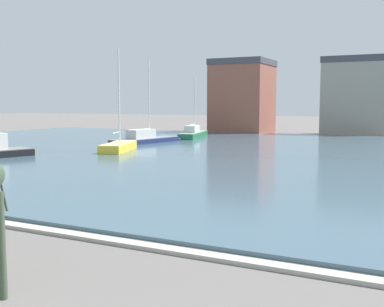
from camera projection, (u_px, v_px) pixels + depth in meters
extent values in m
cube|color=#3D5666|center=(314.00, 157.00, 34.36)|extent=(88.54, 47.15, 0.25)
cube|color=#ADA89E|center=(137.00, 244.00, 13.10)|extent=(88.54, 0.50, 0.12)
cylinder|color=#3D4C38|center=(2.00, 246.00, 9.47)|extent=(0.16, 0.16, 2.23)
cylinder|color=#3D4C38|center=(3.00, 191.00, 9.68)|extent=(0.06, 0.24, 0.90)
cube|color=#236B42|center=(193.00, 136.00, 52.14)|extent=(3.26, 7.69, 0.81)
ellipsoid|color=#236B42|center=(200.00, 134.00, 55.58)|extent=(2.04, 2.89, 0.77)
cube|color=gray|center=(193.00, 132.00, 52.09)|extent=(3.20, 7.53, 0.06)
cube|color=silver|center=(192.00, 129.00, 51.51)|extent=(1.71, 2.82, 0.74)
cylinder|color=silver|center=(195.00, 105.00, 52.31)|extent=(0.12, 0.12, 6.16)
cylinder|color=silver|center=(192.00, 125.00, 51.28)|extent=(0.65, 2.58, 0.08)
cube|color=gold|center=(118.00, 149.00, 37.18)|extent=(3.23, 5.54, 0.84)
ellipsoid|color=gold|center=(127.00, 146.00, 39.66)|extent=(1.99, 2.22, 0.80)
cube|color=#DFCD77|center=(118.00, 143.00, 37.13)|extent=(3.17, 5.43, 0.06)
cylinder|color=silver|center=(119.00, 96.00, 37.13)|extent=(0.12, 0.12, 7.49)
cylinder|color=silver|center=(116.00, 133.00, 36.52)|extent=(0.66, 1.78, 0.08)
cube|color=navy|center=(145.00, 142.00, 44.89)|extent=(3.40, 8.11, 0.67)
ellipsoid|color=navy|center=(170.00, 140.00, 47.86)|extent=(2.25, 3.04, 0.63)
cube|color=slate|center=(145.00, 138.00, 44.85)|extent=(3.33, 7.94, 0.06)
cube|color=silver|center=(141.00, 134.00, 44.33)|extent=(1.86, 2.96, 0.85)
cylinder|color=silver|center=(149.00, 99.00, 44.93)|extent=(0.12, 0.12, 7.50)
cylinder|color=silver|center=(140.00, 130.00, 44.13)|extent=(0.59, 2.72, 0.08)
cube|color=#8E5142|center=(242.00, 100.00, 63.34)|extent=(7.22, 7.37, 9.05)
cube|color=#42424C|center=(243.00, 63.00, 62.82)|extent=(7.36, 7.51, 0.80)
cube|color=gray|center=(358.00, 99.00, 59.02)|extent=(8.43, 5.02, 9.06)
cube|color=#42424C|center=(359.00, 60.00, 58.50)|extent=(8.60, 5.12, 0.80)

